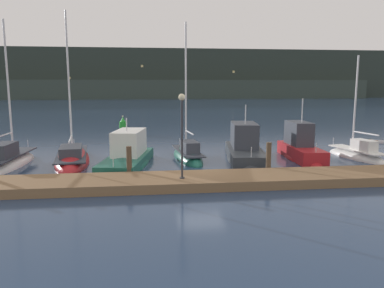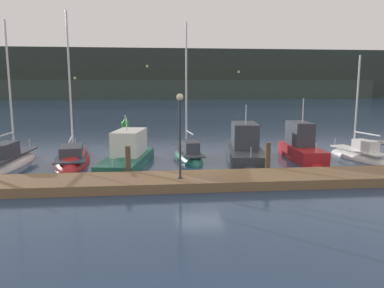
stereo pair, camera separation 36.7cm
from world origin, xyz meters
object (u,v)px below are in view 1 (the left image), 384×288
(sailboat_berth_4, at_px, (188,157))
(motorboat_berth_5, at_px, (245,153))
(motorboat_berth_3, at_px, (128,160))
(sailboat_berth_7, at_px, (357,156))
(channel_buoy, at_px, (123,127))
(rowboat_adrift, at_px, (372,143))
(motorboat_berth_6, at_px, (300,151))
(sailboat_berth_1, at_px, (10,163))
(dock_lamppost, at_px, (182,122))
(sailboat_berth_2, at_px, (72,160))

(sailboat_berth_4, relative_size, motorboat_berth_5, 1.30)
(motorboat_berth_3, xyz_separation_m, sailboat_berth_7, (15.27, 0.39, -0.17))
(channel_buoy, relative_size, rowboat_adrift, 0.56)
(motorboat_berth_6, height_order, rowboat_adrift, motorboat_berth_6)
(motorboat_berth_3, distance_m, sailboat_berth_7, 15.27)
(motorboat_berth_3, bearing_deg, sailboat_berth_1, 175.04)
(motorboat_berth_3, relative_size, motorboat_berth_5, 1.02)
(motorboat_berth_6, xyz_separation_m, sailboat_berth_7, (3.81, -0.44, -0.32))
(dock_lamppost, relative_size, rowboat_adrift, 1.25)
(motorboat_berth_5, relative_size, channel_buoy, 4.10)
(motorboat_berth_6, bearing_deg, sailboat_berth_2, 177.60)
(motorboat_berth_5, bearing_deg, dock_lamppost, -126.54)
(sailboat_berth_1, relative_size, sailboat_berth_7, 1.26)
(motorboat_berth_6, bearing_deg, sailboat_berth_4, 174.90)
(channel_buoy, bearing_deg, sailboat_berth_4, -70.24)
(motorboat_berth_3, height_order, sailboat_berth_4, sailboat_berth_4)
(motorboat_berth_6, xyz_separation_m, rowboat_adrift, (8.79, 5.71, -0.48))
(sailboat_berth_7, bearing_deg, sailboat_berth_4, 174.38)
(motorboat_berth_3, bearing_deg, channel_buoy, 94.40)
(sailboat_berth_7, relative_size, channel_buoy, 4.09)
(dock_lamppost, bearing_deg, sailboat_berth_4, 81.54)
(motorboat_berth_3, distance_m, rowboat_adrift, 21.28)
(dock_lamppost, bearing_deg, motorboat_berth_3, 117.91)
(sailboat_berth_1, xyz_separation_m, sailboat_berth_7, (22.39, -0.23, -0.02))
(sailboat_berth_1, relative_size, sailboat_berth_4, 0.97)
(sailboat_berth_2, relative_size, motorboat_berth_3, 1.37)
(sailboat_berth_1, bearing_deg, channel_buoy, 68.63)
(sailboat_berth_7, relative_size, dock_lamppost, 1.83)
(motorboat_berth_5, relative_size, motorboat_berth_6, 1.26)
(motorboat_berth_5, height_order, sailboat_berth_7, sailboat_berth_7)
(motorboat_berth_5, bearing_deg, rowboat_adrift, 23.53)
(sailboat_berth_2, relative_size, motorboat_berth_6, 1.76)
(motorboat_berth_6, relative_size, dock_lamppost, 1.45)
(channel_buoy, height_order, rowboat_adrift, channel_buoy)
(sailboat_berth_7, distance_m, dock_lamppost, 14.01)
(sailboat_berth_1, relative_size, sailboat_berth_2, 0.91)
(sailboat_berth_1, relative_size, channel_buoy, 5.18)
(sailboat_berth_4, xyz_separation_m, motorboat_berth_6, (7.56, -0.67, 0.34))
(motorboat_berth_3, bearing_deg, motorboat_berth_6, 4.16)
(sailboat_berth_1, distance_m, sailboat_berth_4, 11.06)
(rowboat_adrift, bearing_deg, sailboat_berth_7, -128.95)
(motorboat_berth_3, xyz_separation_m, motorboat_berth_5, (7.68, 1.08, 0.09))
(motorboat_berth_6, relative_size, channel_buoy, 3.24)
(sailboat_berth_1, xyz_separation_m, channel_buoy, (5.91, 15.11, 0.47))
(sailboat_berth_4, distance_m, motorboat_berth_6, 7.59)
(sailboat_berth_4, height_order, motorboat_berth_5, sailboat_berth_4)
(sailboat_berth_1, height_order, sailboat_berth_4, sailboat_berth_4)
(dock_lamppost, bearing_deg, channel_buoy, 100.92)
(sailboat_berth_1, xyz_separation_m, motorboat_berth_3, (7.12, -0.62, 0.15))
(motorboat_berth_6, distance_m, rowboat_adrift, 10.50)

